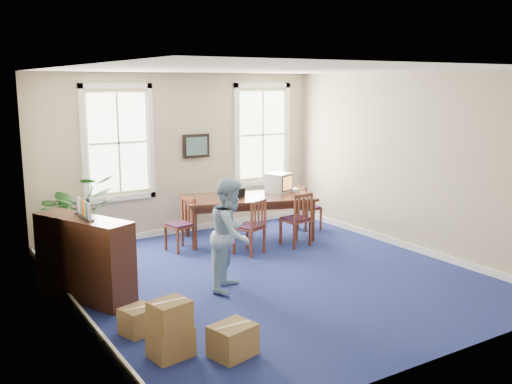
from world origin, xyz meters
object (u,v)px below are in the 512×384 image
man (231,234)px  potted_plant (75,216)px  crt_tv (279,183)px  conference_table (249,218)px  chair_near_left (249,226)px  cardboard_boxes (181,321)px  credenza (84,256)px

man → potted_plant: 3.17m
man → crt_tv: bearing=-1.3°
conference_table → man: 2.76m
conference_table → chair_near_left: size_ratio=2.49×
crt_tv → man: bearing=-159.2°
conference_table → cardboard_boxes: conference_table is taller
potted_plant → cardboard_boxes: bearing=-89.1°
man → credenza: 2.09m
conference_table → crt_tv: bearing=21.6°
crt_tv → credenza: (-4.32, -1.53, -0.41)m
man → potted_plant: size_ratio=1.13×
credenza → cardboard_boxes: size_ratio=1.33×
conference_table → man: bearing=-109.5°
conference_table → chair_near_left: bearing=-103.7°
chair_near_left → cardboard_boxes: 3.81m
chair_near_left → man: (-1.13, -1.34, 0.33)m
man → chair_near_left: bearing=5.2°
potted_plant → cardboard_boxes: size_ratio=1.22×
chair_near_left → cardboard_boxes: bearing=25.9°
crt_tv → chair_near_left: crt_tv is taller
man → credenza: bearing=115.0°
crt_tv → credenza: credenza is taller
conference_table → cardboard_boxes: bearing=-113.3°
cardboard_boxes → potted_plant: bearing=90.9°
credenza → crt_tv: bearing=-4.7°
conference_table → chair_near_left: (-0.51, -0.85, 0.08)m
cardboard_boxes → man: bearing=44.5°
chair_near_left → cardboard_boxes: size_ratio=0.83×
potted_plant → man: bearing=-61.0°
man → cardboard_boxes: 2.12m
potted_plant → crt_tv: bearing=-7.7°
conference_table → credenza: 3.88m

